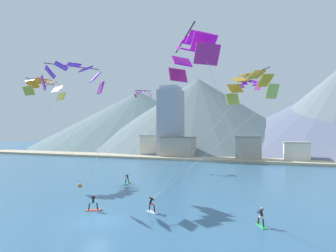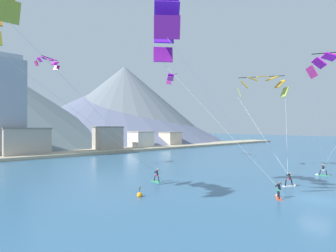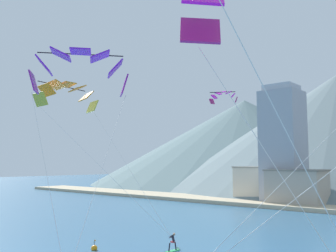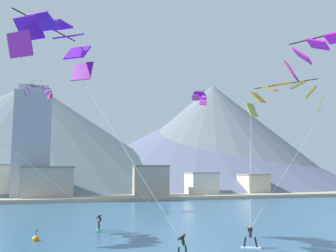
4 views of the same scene
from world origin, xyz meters
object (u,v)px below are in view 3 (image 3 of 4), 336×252
parafoil_kite_distant_high_outer (224,96)px  parafoil_kite_near_trail (68,93)px  parafoil_kite_far_left (80,67)px  race_marker_buoy (94,248)px  kitesurfer_near_trail (174,245)px

parafoil_kite_distant_high_outer → parafoil_kite_near_trail: bearing=-117.3°
parafoil_kite_far_left → parafoil_kite_distant_high_outer: (-2.28, 26.14, 1.36)m
parafoil_kite_near_trail → parafoil_kite_far_left: size_ratio=1.13×
parafoil_kite_near_trail → race_marker_buoy: size_ratio=17.82×
parafoil_kite_far_left → parafoil_kite_distant_high_outer: size_ratio=3.94×
parafoil_kite_far_left → parafoil_kite_distant_high_outer: 26.28m
kitesurfer_near_trail → parafoil_kite_distant_high_outer: 26.37m
parafoil_kite_distant_high_outer → kitesurfer_near_trail: bearing=-70.1°
parafoil_kite_distant_high_outer → race_marker_buoy: (1.31, -23.51, -17.16)m
parafoil_kite_far_left → race_marker_buoy: (-0.97, 2.63, -15.79)m
parafoil_kite_far_left → race_marker_buoy: parafoil_kite_far_left is taller
parafoil_kite_near_trail → parafoil_kite_distant_high_outer: parafoil_kite_distant_high_outer is taller
parafoil_kite_near_trail → race_marker_buoy: bearing=-20.8°
kitesurfer_near_trail → race_marker_buoy: size_ratio=1.72×
parafoil_kite_near_trail → parafoil_kite_far_left: bearing=-29.5°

